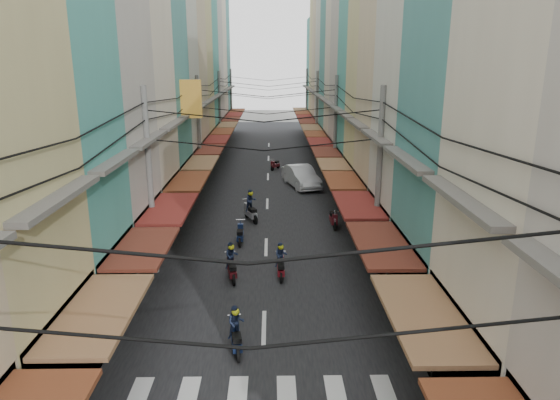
{
  "coord_description": "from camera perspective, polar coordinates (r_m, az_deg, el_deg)",
  "views": [
    {
      "loc": [
        0.3,
        -17.78,
        9.14
      ],
      "look_at": [
        0.71,
        6.13,
        2.46
      ],
      "focal_mm": 32.0,
      "sensor_mm": 36.0,
      "label": 1
    }
  ],
  "objects": [
    {
      "name": "ground",
      "position": [
        19.99,
        -1.77,
        -11.61
      ],
      "size": [
        160.0,
        160.0,
        0.0
      ],
      "primitive_type": "plane",
      "color": "slate",
      "rests_on": "ground"
    },
    {
      "name": "pedestrians",
      "position": [
        20.24,
        -13.24,
        -8.46
      ],
      "size": [
        11.83,
        21.86,
        2.2
      ],
      "color": "#281E29",
      "rests_on": "ground"
    },
    {
      "name": "traffic_sign",
      "position": [
        15.23,
        18.56,
        -13.8
      ],
      "size": [
        0.1,
        0.57,
        2.61
      ],
      "color": "slate",
      "rests_on": "ground"
    },
    {
      "name": "sidewalk_right",
      "position": [
        39.36,
        8.11,
        2.06
      ],
      "size": [
        3.0,
        80.0,
        0.06
      ],
      "primitive_type": "cube",
      "color": "slate",
      "rests_on": "ground"
    },
    {
      "name": "white_car",
      "position": [
        37.63,
        2.43,
        1.53
      ],
      "size": [
        5.98,
        3.6,
        1.98
      ],
      "primitive_type": "imported",
      "rotation": [
        0.0,
        0.0,
        0.27
      ],
      "color": "silver",
      "rests_on": "ground"
    },
    {
      "name": "utility_poles",
      "position": [
        32.89,
        -1.53,
        11.15
      ],
      "size": [
        10.2,
        66.13,
        8.2
      ],
      "color": "slate",
      "rests_on": "ground"
    },
    {
      "name": "sidewalk_left",
      "position": [
        39.45,
        -10.89,
        1.97
      ],
      "size": [
        3.0,
        80.0,
        0.06
      ],
      "primitive_type": "cube",
      "color": "slate",
      "rests_on": "ground"
    },
    {
      "name": "road",
      "position": [
        38.87,
        -1.4,
        2.01
      ],
      "size": [
        10.0,
        80.0,
        0.02
      ],
      "primitive_type": "cube",
      "color": "black",
      "rests_on": "ground"
    },
    {
      "name": "bicycle",
      "position": [
        23.82,
        16.85,
        -7.68
      ],
      "size": [
        1.54,
        0.64,
        1.04
      ],
      "primitive_type": "imported",
      "rotation": [
        0.0,
        0.0,
        1.53
      ],
      "color": "black",
      "rests_on": "ground"
    },
    {
      "name": "moving_scooters",
      "position": [
        25.48,
        -2.15,
        -4.21
      ],
      "size": [
        5.65,
        29.88,
        1.9
      ],
      "color": "black",
      "rests_on": "ground"
    },
    {
      "name": "market_umbrella",
      "position": [
        14.2,
        23.32,
        -15.24
      ],
      "size": [
        2.32,
        2.32,
        2.45
      ],
      "color": "#B2B2B7",
      "rests_on": "ground"
    },
    {
      "name": "parked_scooters",
      "position": [
        17.31,
        13.05,
        -14.91
      ],
      "size": [
        13.03,
        14.57,
        0.97
      ],
      "color": "black",
      "rests_on": "ground"
    },
    {
      "name": "building_row_right",
      "position": [
        35.07,
        12.02,
        15.72
      ],
      "size": [
        7.8,
        68.98,
        22.59
      ],
      "color": "teal",
      "rests_on": "ground"
    },
    {
      "name": "building_row_left",
      "position": [
        35.32,
        -15.05,
        16.13
      ],
      "size": [
        7.8,
        67.67,
        23.7
      ],
      "color": "beige",
      "rests_on": "ground"
    }
  ]
}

